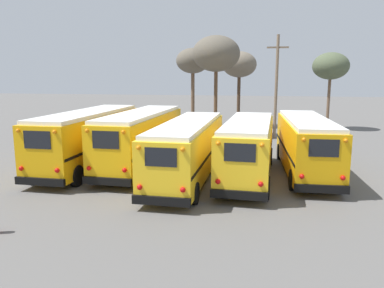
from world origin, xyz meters
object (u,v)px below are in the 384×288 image
school_bus_4 (306,143)px  bare_tree_3 (239,65)px  bare_tree_0 (331,66)px  school_bus_2 (188,148)px  school_bus_0 (89,137)px  school_bus_1 (141,138)px  school_bus_3 (248,147)px  bare_tree_1 (193,62)px  utility_pole (276,85)px  bare_tree_2 (216,54)px

school_bus_4 → bare_tree_3: size_ratio=1.22×
bare_tree_0 → bare_tree_3: bearing=177.7°
school_bus_2 → school_bus_4: (6.28, 2.16, 0.04)m
school_bus_0 → school_bus_1: school_bus_0 is taller
school_bus_3 → bare_tree_3: 20.70m
school_bus_0 → bare_tree_0: size_ratio=1.36×
school_bus_4 → bare_tree_3: bare_tree_3 is taller
school_bus_3 → bare_tree_0: bearing=69.6°
school_bus_2 → bare_tree_1: (-3.02, 18.49, 5.08)m
school_bus_1 → school_bus_2: size_ratio=0.93×
bare_tree_0 → school_bus_4: bearing=-103.0°
bare_tree_1 → school_bus_4: bearing=-60.3°
school_bus_3 → bare_tree_1: bare_tree_1 is taller
school_bus_3 → utility_pole: utility_pole is taller
school_bus_0 → school_bus_2: school_bus_0 is taller
school_bus_3 → school_bus_4: size_ratio=0.99×
bare_tree_1 → utility_pole: bearing=-29.5°
school_bus_0 → bare_tree_1: bare_tree_1 is taller
bare_tree_1 → bare_tree_2: (2.86, -4.57, 0.47)m
bare_tree_0 → bare_tree_1: size_ratio=0.94×
school_bus_0 → utility_pole: (11.32, 12.56, 2.77)m
school_bus_0 → bare_tree_1: 18.11m
school_bus_1 → bare_tree_1: (0.12, 16.73, 4.93)m
school_bus_2 → bare_tree_0: bare_tree_0 is taller
school_bus_0 → school_bus_3: 9.45m
bare_tree_3 → school_bus_1: bearing=-103.8°
school_bus_4 → school_bus_0: bearing=-176.4°
school_bus_0 → school_bus_2: bearing=-12.3°
bare_tree_3 → bare_tree_2: bearing=-103.9°
utility_pole → school_bus_2: bearing=-109.9°
school_bus_2 → bare_tree_3: 21.23m
school_bus_1 → school_bus_3: 6.39m
school_bus_3 → bare_tree_3: bearing=94.7°
school_bus_4 → bare_tree_0: (4.19, 18.11, 4.57)m
school_bus_4 → bare_tree_0: bare_tree_0 is taller
school_bus_1 → bare_tree_0: (13.61, 18.51, 4.46)m
school_bus_1 → school_bus_3: (6.28, -1.21, -0.11)m
school_bus_1 → bare_tree_0: bearing=53.7°
school_bus_4 → bare_tree_1: (-9.30, 16.33, 5.04)m
bare_tree_2 → utility_pole: bearing=0.1°
school_bus_1 → school_bus_3: size_ratio=1.05×
bare_tree_1 → bare_tree_2: bearing=-58.0°
utility_pole → school_bus_1: bearing=-123.9°
school_bus_1 → school_bus_4: bearing=2.4°
school_bus_2 → bare_tree_1: bare_tree_1 is taller
school_bus_0 → utility_pole: 17.13m
bare_tree_0 → bare_tree_3: bare_tree_3 is taller
school_bus_4 → bare_tree_2: 14.50m
school_bus_0 → school_bus_1: bearing=7.1°
school_bus_3 → bare_tree_1: bearing=108.9°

